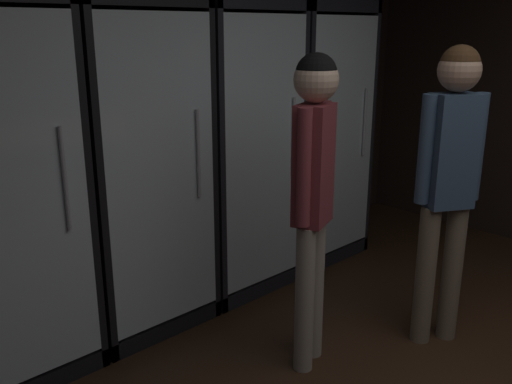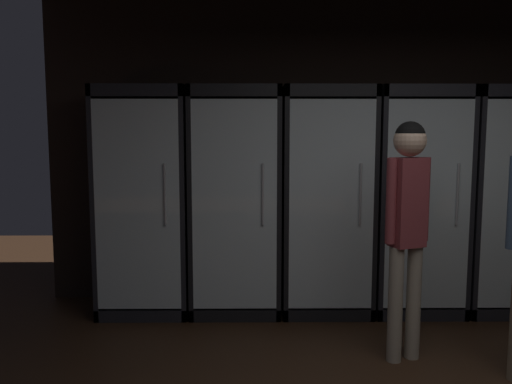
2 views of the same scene
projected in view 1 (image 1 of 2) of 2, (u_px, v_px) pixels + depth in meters
wall_back at (158, 83)px, 3.68m from camera, size 6.00×0.06×2.80m
cooler_center at (127, 169)px, 3.26m from camera, size 0.77×0.68×1.96m
cooler_right at (228, 149)px, 3.79m from camera, size 0.77×0.68×1.96m
cooler_far_right at (305, 134)px, 4.31m from camera, size 0.77×0.68×1.96m
shopper_near at (313, 177)px, 2.75m from camera, size 0.32×0.22×1.65m
shopper_far at (450, 167)px, 2.98m from camera, size 0.34×0.27×1.67m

